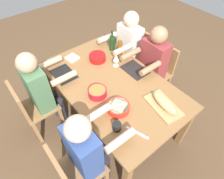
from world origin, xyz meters
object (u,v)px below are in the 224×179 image
chair_far_left (135,54)px  serving_bowl_pasta (118,107)px  diner_near_left (41,88)px  cutting_board (163,106)px  wine_glass (116,58)px  chair_near_left (32,107)px  beer_bottle (120,49)px  chair_near_right (73,171)px  cup_near_right (117,126)px  diner_near_right (88,149)px  serving_bowl_fruit (97,92)px  diner_far_left (127,46)px  wine_bottle (112,43)px  bread_loaf (164,103)px  serving_bowl_greens (97,57)px  napkin_stack (72,58)px  dining_table (112,88)px  diner_far_center (151,63)px  chair_far_center (158,69)px

chair_far_left → serving_bowl_pasta: chair_far_left is taller
diner_near_left → cutting_board: diner_near_left is taller
wine_glass → chair_near_left: bearing=-104.0°
beer_bottle → chair_near_right: bearing=-56.7°
cup_near_right → diner_near_right: bearing=-93.7°
chair_near_right → serving_bowl_fruit: chair_near_right is taller
serving_bowl_fruit → wine_glass: size_ratio=1.22×
diner_far_left → diner_near_right: size_ratio=1.00×
serving_bowl_fruit → wine_bottle: wine_bottle is taller
diner_near_left → bread_loaf: size_ratio=3.75×
cutting_board → beer_bottle: 0.96m
chair_near_left → serving_bowl_greens: chair_near_left is taller
diner_far_left → cup_near_right: 1.40m
diner_far_left → napkin_stack: (-0.20, -0.79, 0.05)m
diner_far_left → chair_near_left: 1.52m
wine_bottle → serving_bowl_greens: bearing=-78.6°
dining_table → chair_near_right: size_ratio=2.04×
serving_bowl_pasta → wine_glass: bearing=142.4°
dining_table → diner_far_left: diner_far_left is taller
beer_bottle → wine_glass: 0.21m
chair_far_left → dining_table: bearing=-60.5°
diner_far_center → serving_bowl_greens: size_ratio=5.71×
diner_far_left → chair_near_left: (0.00, -1.50, -0.21)m
chair_far_left → wine_glass: size_ratio=5.12×
diner_far_center → serving_bowl_greens: bearing=-129.1°
serving_bowl_fruit → wine_glass: (-0.25, 0.46, 0.07)m
serving_bowl_fruit → chair_far_center: bearing=92.3°
wine_bottle → cup_near_right: 1.25m
serving_bowl_pasta → wine_bottle: bearing=144.7°
cutting_board → bread_loaf: bearing=0.0°
chair_near_left → diner_near_left: size_ratio=0.71×
diner_near_left → napkin_stack: bearing=110.2°
chair_near_left → cutting_board: size_ratio=2.12×
dining_table → serving_bowl_fruit: 0.27m
cutting_board → dining_table: bearing=-161.5°
serving_bowl_fruit → serving_bowl_pasta: 0.30m
chair_far_center → napkin_stack: bearing=-124.8°
diner_far_left → wine_glass: (0.27, -0.43, 0.16)m
diner_near_left → diner_far_center: size_ratio=1.00×
chair_far_left → diner_near_left: size_ratio=0.71×
bread_loaf → wine_glass: wine_glass is taller
dining_table → cup_near_right: size_ratio=20.76×
diner_near_left → diner_far_center: (0.48, 1.32, 0.00)m
chair_far_center → napkin_stack: size_ratio=6.07×
cutting_board → napkin_stack: napkin_stack is taller
diner_far_center → wine_bottle: size_ratio=4.14×
dining_table → wine_bottle: (-0.50, 0.40, 0.19)m
chair_far_left → beer_bottle: size_ratio=3.86×
chair_far_left → bread_loaf: 1.29m
diner_far_left → serving_bowl_fruit: size_ratio=5.94×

